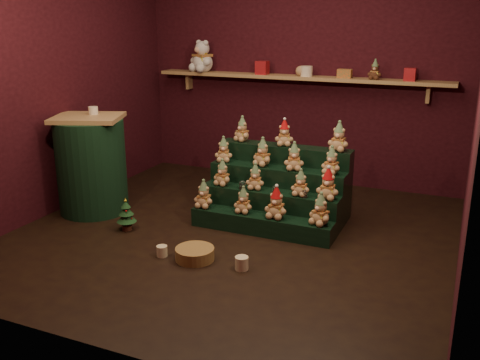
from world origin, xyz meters
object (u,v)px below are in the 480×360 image
at_px(mini_christmas_tree, 126,214).
at_px(snow_globe_a, 242,185).
at_px(snow_globe_c, 305,194).
at_px(mug_right, 242,263).
at_px(brown_bear, 375,70).
at_px(snow_globe_b, 275,190).
at_px(wicker_basket, 195,254).
at_px(white_bear, 202,52).
at_px(riser_tier_front, 261,224).
at_px(side_table, 91,165).
at_px(mug_left, 162,251).

bearing_deg(mini_christmas_tree, snow_globe_a, 32.37).
bearing_deg(snow_globe_c, snow_globe_a, 180.00).
relative_size(mug_right, brown_bear, 0.52).
distance_m(snow_globe_b, wicker_basket, 1.07).
bearing_deg(white_bear, brown_bear, 23.60).
bearing_deg(mini_christmas_tree, riser_tier_front, 20.12).
relative_size(side_table, wicker_basket, 3.06).
distance_m(snow_globe_c, brown_bear, 1.87).
height_order(mug_left, mug_right, mug_right).
xyz_separation_m(side_table, brown_bear, (2.55, 1.83, 0.92)).
distance_m(riser_tier_front, snow_globe_a, 0.44).
height_order(mini_christmas_tree, mug_right, mini_christmas_tree).
xyz_separation_m(mini_christmas_tree, brown_bear, (1.91, 2.15, 1.27)).
bearing_deg(snow_globe_c, wicker_basket, -125.90).
height_order(snow_globe_a, snow_globe_c, snow_globe_a).
bearing_deg(riser_tier_front, snow_globe_c, 23.13).
relative_size(riser_tier_front, mug_right, 12.54).
bearing_deg(riser_tier_front, snow_globe_b, 62.90).
bearing_deg(wicker_basket, snow_globe_c, 54.10).
relative_size(snow_globe_a, mug_right, 0.81).
bearing_deg(mug_left, riser_tier_front, 54.31).
bearing_deg(mug_left, mini_christmas_tree, 148.82).
bearing_deg(side_table, wicker_basket, -43.57).
bearing_deg(wicker_basket, snow_globe_b, 67.63).
xyz_separation_m(snow_globe_c, side_table, (-2.24, -0.29, 0.11)).
distance_m(riser_tier_front, mini_christmas_tree, 1.31).
bearing_deg(brown_bear, wicker_basket, -108.93).
distance_m(side_table, mug_right, 2.15).
bearing_deg(riser_tier_front, wicker_basket, -111.35).
distance_m(white_bear, brown_bear, 2.17).
height_order(side_table, wicker_basket, side_table).
bearing_deg(snow_globe_a, mini_christmas_tree, -147.63).
bearing_deg(side_table, riser_tier_front, -17.04).
xyz_separation_m(mug_right, wicker_basket, (-0.44, 0.01, -0.00)).
relative_size(white_bear, brown_bear, 2.31).
bearing_deg(snow_globe_c, mug_right, -103.98).
bearing_deg(mug_left, side_table, 151.11).
height_order(mini_christmas_tree, white_bear, white_bear).
bearing_deg(wicker_basket, white_bear, 115.42).
distance_m(side_table, wicker_basket, 1.75).
relative_size(riser_tier_front, snow_globe_b, 17.25).
relative_size(mug_left, wicker_basket, 0.28).
bearing_deg(side_table, mug_right, -39.25).
bearing_deg(snow_globe_b, mini_christmas_tree, -155.04).
bearing_deg(snow_globe_c, mini_christmas_tree, -159.17).
relative_size(mini_christmas_tree, mug_left, 3.45).
bearing_deg(riser_tier_front, mug_left, -125.69).
bearing_deg(brown_bear, snow_globe_b, -108.56).
height_order(snow_globe_a, wicker_basket, snow_globe_a).
distance_m(snow_globe_b, mug_right, 1.01).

